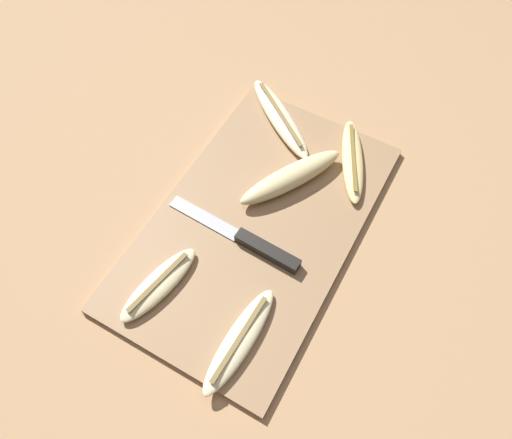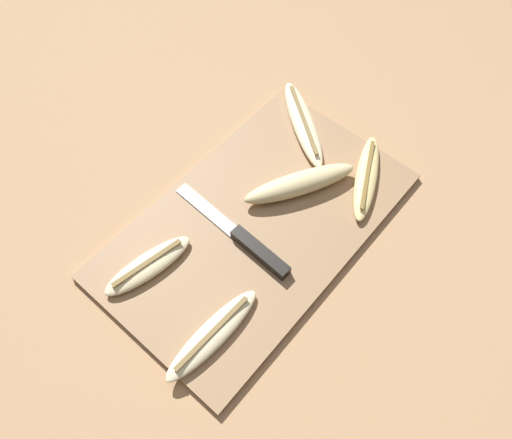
{
  "view_description": "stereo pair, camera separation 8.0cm",
  "coord_description": "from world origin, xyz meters",
  "px_view_note": "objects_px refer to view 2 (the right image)",
  "views": [
    {
      "loc": [
        -0.35,
        -0.2,
        0.72
      ],
      "look_at": [
        0.0,
        0.0,
        0.02
      ],
      "focal_mm": 35.0,
      "sensor_mm": 36.0,
      "label": 1
    },
    {
      "loc": [
        -0.31,
        -0.26,
        0.72
      ],
      "look_at": [
        0.0,
        0.0,
        0.02
      ],
      "focal_mm": 35.0,
      "sensor_mm": 36.0,
      "label": 2
    }
  ],
  "objects_px": {
    "banana_pale_long": "(213,334)",
    "banana_bright_far": "(303,123)",
    "banana_ripe_center": "(300,183)",
    "knife": "(250,244)",
    "banana_golden_short": "(366,177)",
    "banana_cream_curved": "(148,265)"
  },
  "relations": [
    {
      "from": "banana_ripe_center",
      "to": "banana_cream_curved",
      "type": "distance_m",
      "value": 0.28
    },
    {
      "from": "banana_ripe_center",
      "to": "banana_golden_short",
      "type": "bearing_deg",
      "value": -40.44
    },
    {
      "from": "banana_ripe_center",
      "to": "banana_golden_short",
      "type": "height_order",
      "value": "banana_ripe_center"
    },
    {
      "from": "banana_ripe_center",
      "to": "banana_bright_far",
      "type": "distance_m",
      "value": 0.14
    },
    {
      "from": "banana_ripe_center",
      "to": "banana_pale_long",
      "type": "xyz_separation_m",
      "value": [
        -0.28,
        -0.06,
        -0.01
      ]
    },
    {
      "from": "knife",
      "to": "banana_ripe_center",
      "type": "distance_m",
      "value": 0.14
    },
    {
      "from": "banana_bright_far",
      "to": "banana_golden_short",
      "type": "distance_m",
      "value": 0.16
    },
    {
      "from": "knife",
      "to": "banana_pale_long",
      "type": "height_order",
      "value": "banana_pale_long"
    },
    {
      "from": "banana_pale_long",
      "to": "banana_cream_curved",
      "type": "bearing_deg",
      "value": 84.41
    },
    {
      "from": "knife",
      "to": "banana_golden_short",
      "type": "distance_m",
      "value": 0.23
    },
    {
      "from": "banana_cream_curved",
      "to": "banana_bright_far",
      "type": "relative_size",
      "value": 0.83
    },
    {
      "from": "knife",
      "to": "banana_golden_short",
      "type": "relative_size",
      "value": 1.37
    },
    {
      "from": "banana_ripe_center",
      "to": "banana_cream_curved",
      "type": "height_order",
      "value": "banana_ripe_center"
    },
    {
      "from": "knife",
      "to": "banana_cream_curved",
      "type": "bearing_deg",
      "value": 146.63
    },
    {
      "from": "banana_ripe_center",
      "to": "banana_cream_curved",
      "type": "relative_size",
      "value": 1.23
    },
    {
      "from": "banana_pale_long",
      "to": "banana_bright_far",
      "type": "bearing_deg",
      "value": 19.98
    },
    {
      "from": "banana_pale_long",
      "to": "banana_golden_short",
      "type": "height_order",
      "value": "same"
    },
    {
      "from": "banana_pale_long",
      "to": "banana_golden_short",
      "type": "relative_size",
      "value": 1.01
    },
    {
      "from": "banana_bright_far",
      "to": "banana_pale_long",
      "type": "bearing_deg",
      "value": -160.02
    },
    {
      "from": "banana_pale_long",
      "to": "banana_ripe_center",
      "type": "bearing_deg",
      "value": 12.71
    },
    {
      "from": "knife",
      "to": "banana_pale_long",
      "type": "bearing_deg",
      "value": -156.84
    },
    {
      "from": "banana_golden_short",
      "to": "banana_ripe_center",
      "type": "bearing_deg",
      "value": 139.56
    }
  ]
}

